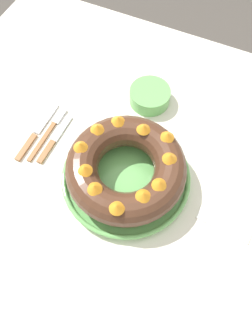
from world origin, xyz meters
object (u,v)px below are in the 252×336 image
Objects in this scene: serving_knife at (35,134)px; side_bowl at (150,96)px; fork at (50,130)px; serving_dish at (126,177)px; bundt_cake at (126,168)px; cake_knife at (53,142)px; napkin at (228,214)px.

side_bowl is (0.25, 0.25, 0.02)m from serving_knife.
fork is 0.31m from side_bowl.
side_bowl is at bearing 99.64° from serving_dish.
bundt_cake is 1.57× the size of fork.
cake_knife is at bearing -46.60° from fork.
napkin is at bearing 4.79° from serving_knife.
fork reaches higher than napkin.
side_bowl reaches higher than serving_knife.
side_bowl is at bearing 45.85° from fork.
napkin is (0.27, 0.02, -0.01)m from serving_dish.
bundt_cake is at bearing -10.06° from fork.
serving_dish is 1.75× the size of fork.
side_bowl is (0.22, 0.22, 0.02)m from fork.
serving_knife is at bearing 175.93° from serving_dish.
serving_dish is at bearing 0.95° from serving_knife.
cake_knife is at bearing 175.30° from serving_dish.
cake_knife reaches higher than napkin.
napkin is (0.54, -0.03, -0.00)m from fork.
serving_knife is 0.06m from cake_knife.
serving_dish is 0.06m from bundt_cake.
cake_knife is 1.23× the size of napkin.
cake_knife is at bearing 179.92° from napkin.
side_bowl is at bearing 99.62° from bundt_cake.
bundt_cake is 2.19× the size of napkin.
fork is (-0.26, 0.05, -0.01)m from serving_dish.
bundt_cake is 2.50× the size of side_bowl.
side_bowl is at bearing 52.79° from cake_knife.
serving_knife is at bearing 175.93° from bundt_cake.
fork is 1.13× the size of cake_knife.
cake_knife is (-0.24, 0.02, -0.01)m from serving_dish.
fork is 0.04m from cake_knife.
side_bowl reaches higher than cake_knife.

